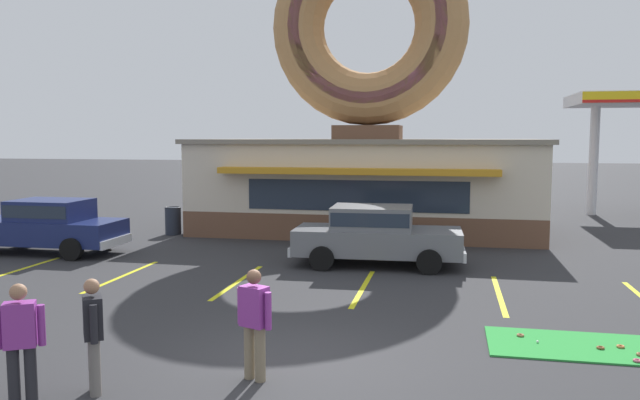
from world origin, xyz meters
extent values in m
plane|color=#2D2D30|center=(0.00, 0.00, 0.00)|extent=(160.00, 160.00, 0.00)
cube|color=brown|center=(-0.66, 14.00, 0.45)|extent=(12.00, 6.00, 0.90)
cube|color=beige|center=(-0.66, 14.00, 2.05)|extent=(12.00, 6.00, 2.30)
cube|color=gray|center=(-0.66, 14.00, 3.28)|extent=(12.30, 6.30, 0.16)
cube|color=orange|center=(-0.66, 10.70, 2.35)|extent=(9.00, 0.60, 0.20)
cube|color=#232D3D|center=(-0.66, 10.98, 1.55)|extent=(7.20, 0.03, 1.00)
cube|color=brown|center=(-0.66, 14.00, 3.61)|extent=(2.40, 1.80, 0.50)
torus|color=#B27F4C|center=(-0.66, 14.00, 7.41)|extent=(7.10, 1.90, 7.10)
torus|color=#D8728C|center=(-0.66, 13.57, 7.41)|extent=(6.25, 1.05, 6.24)
cube|color=green|center=(4.99, 1.72, 0.01)|extent=(4.03, 1.53, 0.03)
torus|color=brown|center=(4.74, 1.61, 0.05)|extent=(0.13, 0.13, 0.04)
torus|color=#A5724C|center=(3.54, 2.01, 0.05)|extent=(0.13, 0.13, 0.04)
torus|color=#D8667F|center=(5.15, 1.10, 0.05)|extent=(0.13, 0.13, 0.04)
torus|color=#D17F47|center=(5.07, 1.74, 0.05)|extent=(0.13, 0.13, 0.04)
torus|color=#A5724C|center=(5.28, 1.40, 0.05)|extent=(0.13, 0.13, 0.04)
sphere|color=white|center=(3.78, 1.71, 0.05)|extent=(0.04, 0.04, 0.04)
cube|color=navy|center=(-9.35, 7.38, 0.66)|extent=(4.41, 1.80, 0.68)
cube|color=navy|center=(-9.20, 7.38, 1.30)|extent=(2.11, 1.58, 0.60)
cube|color=#232D3D|center=(-9.20, 7.38, 1.32)|extent=(2.03, 1.60, 0.36)
cube|color=silver|center=(-7.12, 7.39, 0.42)|extent=(0.11, 1.67, 0.24)
cylinder|color=black|center=(-10.72, 8.24, 0.32)|extent=(0.64, 0.23, 0.64)
cylinder|color=black|center=(-7.98, 6.51, 0.32)|extent=(0.64, 0.23, 0.64)
cylinder|color=black|center=(-7.99, 8.27, 0.32)|extent=(0.64, 0.23, 0.64)
cube|color=slate|center=(0.45, 7.56, 0.66)|extent=(4.46, 1.91, 0.68)
cube|color=slate|center=(0.30, 7.56, 1.30)|extent=(2.15, 1.63, 0.60)
cube|color=#232D3D|center=(0.30, 7.56, 1.32)|extent=(2.07, 1.65, 0.36)
cube|color=silver|center=(2.68, 7.64, 0.42)|extent=(0.16, 1.67, 0.24)
cube|color=silver|center=(-1.78, 7.49, 0.42)|extent=(0.16, 1.67, 0.24)
cylinder|color=black|center=(1.78, 8.49, 0.32)|extent=(0.65, 0.24, 0.64)
cylinder|color=black|center=(1.85, 6.73, 0.32)|extent=(0.65, 0.24, 0.64)
cylinder|color=black|center=(-0.94, 8.40, 0.32)|extent=(0.65, 0.24, 0.64)
cylinder|color=black|center=(-0.88, 6.64, 0.32)|extent=(0.65, 0.24, 0.64)
cylinder|color=#7F7056|center=(-0.26, -0.72, 0.39)|extent=(0.15, 0.15, 0.78)
cylinder|color=#7F7056|center=(-0.45, -0.65, 0.39)|extent=(0.15, 0.15, 0.78)
cube|color=#8C3393|center=(-0.35, -0.69, 1.07)|extent=(0.44, 0.37, 0.57)
cylinder|color=#8C3393|center=(-0.12, -0.78, 1.04)|extent=(0.10, 0.10, 0.53)
cylinder|color=#8C3393|center=(-0.58, -0.59, 1.04)|extent=(0.10, 0.10, 0.53)
sphere|color=brown|center=(-0.35, -0.69, 1.49)|extent=(0.21, 0.21, 0.21)
cylinder|color=#232328|center=(-3.07, -2.18, 0.39)|extent=(0.15, 0.15, 0.78)
cylinder|color=#232328|center=(-2.90, -2.08, 0.39)|extent=(0.15, 0.15, 0.78)
cube|color=#8C3393|center=(-2.99, -2.13, 1.07)|extent=(0.45, 0.39, 0.57)
cylinder|color=#8C3393|center=(-2.77, -2.01, 1.04)|extent=(0.10, 0.10, 0.53)
sphere|color=#9E7051|center=(-2.99, -2.13, 1.49)|extent=(0.21, 0.21, 0.21)
cylinder|color=slate|center=(-2.37, -1.48, 0.38)|extent=(0.15, 0.15, 0.77)
cylinder|color=slate|center=(-2.26, -1.65, 0.38)|extent=(0.15, 0.15, 0.77)
cube|color=black|center=(-2.32, -1.56, 1.05)|extent=(0.41, 0.45, 0.56)
cylinder|color=black|center=(-2.46, -1.36, 1.02)|extent=(0.10, 0.10, 0.52)
cylinder|color=black|center=(-2.18, -1.77, 1.02)|extent=(0.10, 0.10, 0.52)
sphere|color=#9E7051|center=(-2.32, -1.56, 1.46)|extent=(0.21, 0.21, 0.21)
cylinder|color=#232833|center=(-7.25, 11.48, 0.47)|extent=(0.56, 0.56, 0.95)
torus|color=black|center=(-7.25, 11.48, 0.95)|extent=(0.57, 0.57, 0.05)
cylinder|color=silver|center=(8.53, 20.54, 2.40)|extent=(0.40, 0.40, 4.80)
cube|color=yellow|center=(-8.59, 5.00, 0.00)|extent=(0.12, 3.60, 0.01)
cube|color=yellow|center=(-5.59, 5.00, 0.00)|extent=(0.12, 3.60, 0.01)
cube|color=yellow|center=(-2.59, 5.00, 0.00)|extent=(0.12, 3.60, 0.01)
cube|color=yellow|center=(0.41, 5.00, 0.00)|extent=(0.12, 3.60, 0.01)
cube|color=yellow|center=(3.41, 5.00, 0.00)|extent=(0.12, 3.60, 0.01)
camera|label=1|loc=(2.29, -8.87, 3.43)|focal=35.00mm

